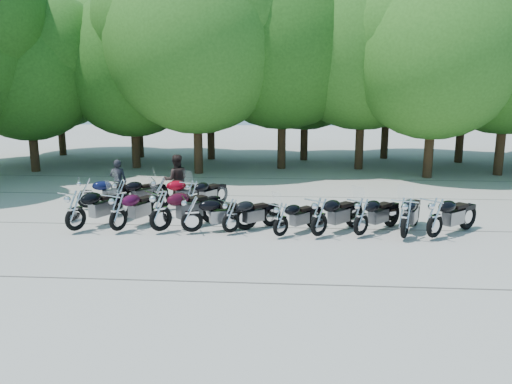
# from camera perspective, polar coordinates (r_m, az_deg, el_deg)

# --- Properties ---
(ground) EXTENTS (90.00, 90.00, 0.00)m
(ground) POSITION_cam_1_polar(r_m,az_deg,el_deg) (13.89, -0.44, -5.70)
(ground) COLOR gray
(ground) RESTS_ON ground
(tree_1) EXTENTS (6.97, 6.97, 8.55)m
(tree_1) POSITION_cam_1_polar(r_m,az_deg,el_deg) (27.74, -24.72, 12.53)
(tree_1) COLOR #3A2614
(tree_1) RESTS_ON ground
(tree_2) EXTENTS (7.31, 7.31, 8.97)m
(tree_2) POSITION_cam_1_polar(r_m,az_deg,el_deg) (27.37, -14.01, 13.78)
(tree_2) COLOR #3A2614
(tree_2) RESTS_ON ground
(tree_3) EXTENTS (8.70, 8.70, 10.67)m
(tree_3) POSITION_cam_1_polar(r_m,az_deg,el_deg) (24.98, -6.90, 16.59)
(tree_3) COLOR #3A2614
(tree_3) RESTS_ON ground
(tree_4) EXTENTS (9.13, 9.13, 11.20)m
(tree_4) POSITION_cam_1_polar(r_m,az_deg,el_deg) (26.42, 3.07, 17.07)
(tree_4) COLOR #3A2614
(tree_4) RESTS_ON ground
(tree_5) EXTENTS (9.04, 9.04, 11.10)m
(tree_5) POSITION_cam_1_polar(r_m,az_deg,el_deg) (26.77, 12.22, 16.63)
(tree_5) COLOR #3A2614
(tree_5) RESTS_ON ground
(tree_6) EXTENTS (8.00, 8.00, 9.82)m
(tree_6) POSITION_cam_1_polar(r_m,az_deg,el_deg) (24.95, 19.85, 14.84)
(tree_6) COLOR #3A2614
(tree_6) RESTS_ON ground
(tree_7) EXTENTS (8.79, 8.79, 10.79)m
(tree_7) POSITION_cam_1_polar(r_m,az_deg,el_deg) (27.07, 27.10, 15.20)
(tree_7) COLOR #3A2614
(tree_7) RESTS_ON ground
(tree_9) EXTENTS (7.59, 7.59, 9.32)m
(tree_9) POSITION_cam_1_polar(r_m,az_deg,el_deg) (34.10, -21.86, 13.17)
(tree_9) COLOR #3A2614
(tree_9) RESTS_ON ground
(tree_10) EXTENTS (7.78, 7.78, 9.55)m
(tree_10) POSITION_cam_1_polar(r_m,az_deg,el_deg) (31.63, -13.53, 14.10)
(tree_10) COLOR #3A2614
(tree_10) RESTS_ON ground
(tree_11) EXTENTS (7.56, 7.56, 9.28)m
(tree_11) POSITION_cam_1_polar(r_m,az_deg,el_deg) (30.06, -5.32, 14.20)
(tree_11) COLOR #3A2614
(tree_11) RESTS_ON ground
(tree_12) EXTENTS (7.88, 7.88, 9.67)m
(tree_12) POSITION_cam_1_polar(r_m,az_deg,el_deg) (29.73, 5.69, 14.67)
(tree_12) COLOR #3A2614
(tree_12) RESTS_ON ground
(tree_13) EXTENTS (8.31, 8.31, 10.20)m
(tree_13) POSITION_cam_1_polar(r_m,az_deg,el_deg) (31.26, 14.96, 14.77)
(tree_13) COLOR #3A2614
(tree_13) RESTS_ON ground
(tree_14) EXTENTS (8.02, 8.02, 9.84)m
(tree_14) POSITION_cam_1_polar(r_m,az_deg,el_deg) (30.90, 22.93, 13.91)
(tree_14) COLOR #3A2614
(tree_14) RESTS_ON ground
(motorcycle_0) EXTENTS (1.83, 2.57, 1.41)m
(motorcycle_0) POSITION_cam_1_polar(r_m,az_deg,el_deg) (15.48, -19.98, -1.89)
(motorcycle_0) COLOR black
(motorcycle_0) RESTS_ON ground
(motorcycle_1) EXTENTS (1.65, 2.45, 1.34)m
(motorcycle_1) POSITION_cam_1_polar(r_m,az_deg,el_deg) (15.09, -15.52, -2.08)
(motorcycle_1) COLOR #390724
(motorcycle_1) RESTS_ON ground
(motorcycle_2) EXTENTS (2.36, 2.34, 1.44)m
(motorcycle_2) POSITION_cam_1_polar(r_m,az_deg,el_deg) (14.76, -10.88, -1.97)
(motorcycle_2) COLOR #340715
(motorcycle_2) RESTS_ON ground
(motorcycle_3) EXTENTS (2.34, 1.43, 1.27)m
(motorcycle_3) POSITION_cam_1_polar(r_m,az_deg,el_deg) (14.55, -7.36, -2.40)
(motorcycle_3) COLOR black
(motorcycle_3) RESTS_ON ground
(motorcycle_4) EXTENTS (1.99, 1.86, 1.18)m
(motorcycle_4) POSITION_cam_1_polar(r_m,az_deg,el_deg) (14.42, -2.90, -2.62)
(motorcycle_4) COLOR black
(motorcycle_4) RESTS_ON ground
(motorcycle_5) EXTENTS (1.83, 1.91, 1.14)m
(motorcycle_5) POSITION_cam_1_polar(r_m,az_deg,el_deg) (14.09, 2.86, -3.05)
(motorcycle_5) COLOR black
(motorcycle_5) RESTS_ON ground
(motorcycle_6) EXTENTS (2.09, 2.19, 1.31)m
(motorcycle_6) POSITION_cam_1_polar(r_m,az_deg,el_deg) (14.14, 7.24, -2.72)
(motorcycle_6) COLOR black
(motorcycle_6) RESTS_ON ground
(motorcycle_7) EXTENTS (2.03, 2.14, 1.28)m
(motorcycle_7) POSITION_cam_1_polar(r_m,az_deg,el_deg) (14.41, 11.93, -2.67)
(motorcycle_7) COLOR black
(motorcycle_7) RESTS_ON ground
(motorcycle_8) EXTENTS (1.60, 2.50, 1.36)m
(motorcycle_8) POSITION_cam_1_polar(r_m,az_deg,el_deg) (14.44, 16.70, -2.73)
(motorcycle_8) COLOR black
(motorcycle_8) RESTS_ON ground
(motorcycle_9) EXTENTS (2.26, 2.13, 1.35)m
(motorcycle_9) POSITION_cam_1_polar(r_m,az_deg,el_deg) (14.74, 19.80, -2.66)
(motorcycle_9) COLOR black
(motorcycle_9) RESTS_ON ground
(motorcycle_10) EXTENTS (2.33, 1.50, 1.27)m
(motorcycle_10) POSITION_cam_1_polar(r_m,az_deg,el_deg) (18.36, -18.84, 0.01)
(motorcycle_10) COLOR #0B1034
(motorcycle_10) RESTS_ON ground
(motorcycle_11) EXTENTS (1.95, 2.10, 1.25)m
(motorcycle_11) POSITION_cam_1_polar(r_m,az_deg,el_deg) (17.76, -15.22, -0.18)
(motorcycle_11) COLOR black
(motorcycle_11) RESTS_ON ground
(motorcycle_12) EXTENTS (2.40, 1.61, 1.31)m
(motorcycle_12) POSITION_cam_1_polar(r_m,az_deg,el_deg) (17.53, -10.88, -0.03)
(motorcycle_12) COLOR #9E0516
(motorcycle_12) RESTS_ON ground
(motorcycle_13) EXTENTS (1.67, 2.28, 1.26)m
(motorcycle_13) POSITION_cam_1_polar(r_m,az_deg,el_deg) (17.02, -7.32, -0.35)
(motorcycle_13) COLOR black
(motorcycle_13) RESTS_ON ground
(rider_0) EXTENTS (0.63, 0.44, 1.65)m
(rider_0) POSITION_cam_1_polar(r_m,az_deg,el_deg) (18.94, -15.46, 1.15)
(rider_0) COLOR black
(rider_0) RESTS_ON ground
(rider_1) EXTENTS (1.06, 0.92, 1.86)m
(rider_1) POSITION_cam_1_polar(r_m,az_deg,el_deg) (18.25, -9.08, 1.37)
(rider_1) COLOR black
(rider_1) RESTS_ON ground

